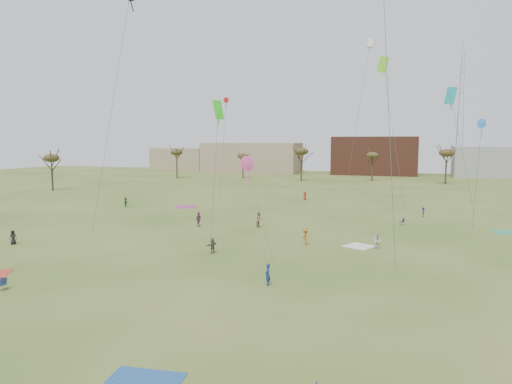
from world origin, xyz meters
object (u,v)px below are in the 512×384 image
(camp_chair_right, at_px, (402,223))
(radio_tower, at_px, (460,113))
(camp_chair_left, at_px, (2,287))
(flyer_near_right, at_px, (268,274))

(camp_chair_right, bearing_deg, radio_tower, 144.37)
(camp_chair_left, xyz_separation_m, radio_tower, (42.86, 132.74, 18.95))
(flyer_near_right, height_order, camp_chair_right, flyer_near_right)
(flyer_near_right, height_order, camp_chair_left, flyer_near_right)
(camp_chair_right, xyz_separation_m, radio_tower, (15.68, 96.65, 18.95))
(radio_tower, bearing_deg, camp_chair_left, -107.89)
(camp_chair_left, bearing_deg, radio_tower, 56.67)
(camp_chair_left, bearing_deg, camp_chair_right, 37.58)
(camp_chair_right, bearing_deg, flyer_near_right, -44.11)
(radio_tower, bearing_deg, camp_chair_right, -99.22)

